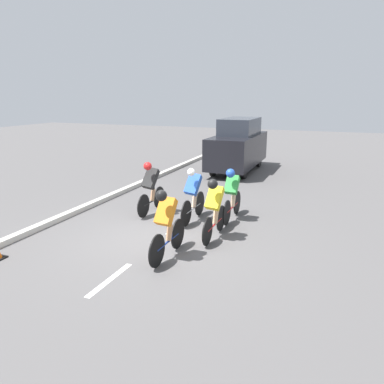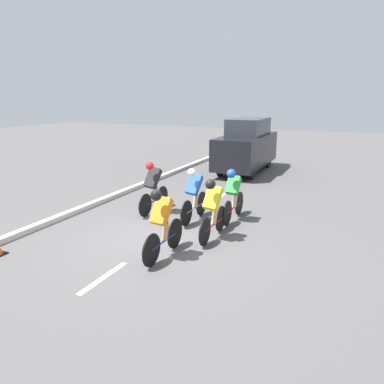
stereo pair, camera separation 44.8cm
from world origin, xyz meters
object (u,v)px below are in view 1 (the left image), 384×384
object	(u,v)px
support_car	(238,145)
cyclist_green	(232,192)
cyclist_orange	(166,222)
cyclist_black	(151,186)
cyclist_blue	(193,193)
cyclist_yellow	(214,206)

from	to	relation	value
support_car	cyclist_green	bearing A→B (deg)	103.55
cyclist_green	cyclist_orange	bearing A→B (deg)	78.80
cyclist_black	cyclist_green	distance (m)	2.34
cyclist_green	cyclist_black	bearing A→B (deg)	6.61
cyclist_green	support_car	bearing A→B (deg)	-76.45
cyclist_blue	support_car	bearing A→B (deg)	-84.62
cyclist_blue	cyclist_orange	xyz separation A→B (m)	(-0.37, 2.43, 0.03)
cyclist_yellow	cyclist_orange	distance (m)	1.53
cyclist_yellow	cyclist_black	xyz separation A→B (m)	(2.31, -1.22, 0.01)
cyclist_yellow	cyclist_black	size ratio (longest dim) A/B	1.02
cyclist_blue	cyclist_black	distance (m)	1.39
cyclist_blue	cyclist_orange	world-z (taller)	cyclist_orange
cyclist_black	cyclist_yellow	bearing A→B (deg)	152.28
cyclist_yellow	cyclist_orange	xyz separation A→B (m)	(0.57, 1.42, 0.01)
cyclist_blue	cyclist_black	xyz separation A→B (m)	(1.38, -0.20, 0.04)
cyclist_orange	cyclist_green	xyz separation A→B (m)	(-0.57, -2.90, -0.03)
cyclist_orange	cyclist_green	distance (m)	2.96
cyclist_orange	cyclist_black	size ratio (longest dim) A/B	1.04
cyclist_yellow	support_car	distance (m)	8.38
cyclist_yellow	cyclist_blue	bearing A→B (deg)	-47.31
cyclist_orange	support_car	size ratio (longest dim) A/B	0.37
cyclist_orange	cyclist_black	distance (m)	3.16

